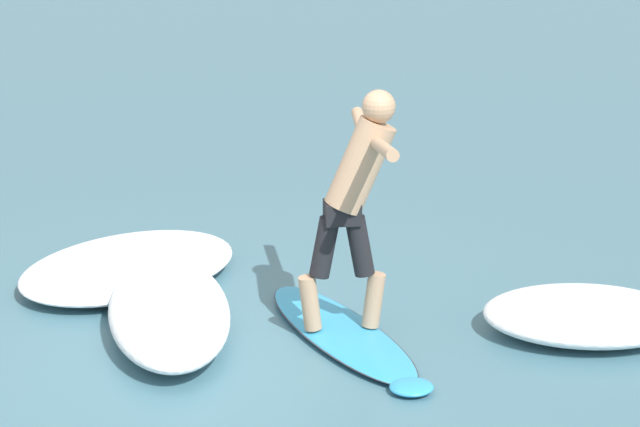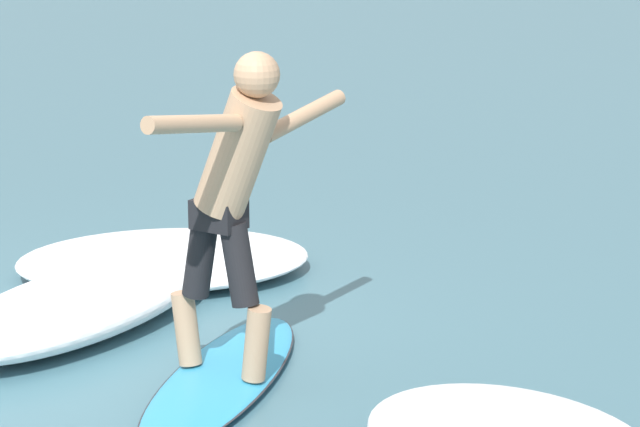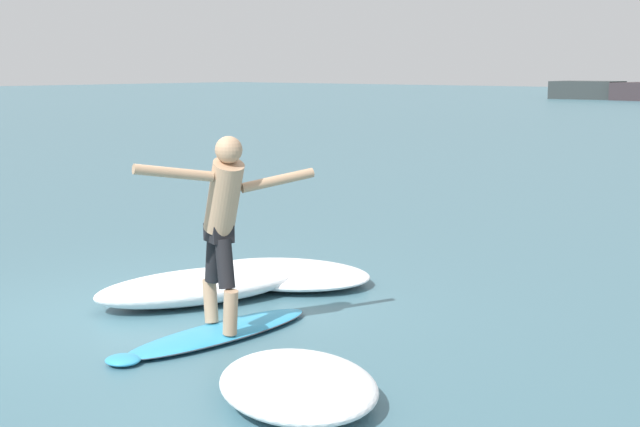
% 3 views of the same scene
% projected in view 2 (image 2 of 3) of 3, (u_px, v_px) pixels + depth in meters
% --- Properties ---
extents(ground_plane, '(200.00, 200.00, 0.00)m').
position_uv_depth(ground_plane, '(49.00, 365.00, 8.65)').
color(ground_plane, '#436F7D').
extents(surfboard, '(0.69, 2.31, 0.22)m').
position_uv_depth(surfboard, '(219.00, 381.00, 8.30)').
color(surfboard, '#329BCC').
rests_on(surfboard, ground).
extents(surfer, '(0.90, 1.61, 1.80)m').
position_uv_depth(surfer, '(235.00, 186.00, 7.99)').
color(surfer, tan).
rests_on(surfer, surfboard).
extents(wave_foam_at_nose, '(2.37, 2.04, 0.22)m').
position_uv_depth(wave_foam_at_nose, '(163.00, 260.00, 10.32)').
color(wave_foam_at_nose, white).
rests_on(wave_foam_at_nose, ground).
extents(wave_foam_beside, '(1.63, 2.40, 0.33)m').
position_uv_depth(wave_foam_beside, '(79.00, 305.00, 9.18)').
color(wave_foam_beside, white).
rests_on(wave_foam_beside, ground).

